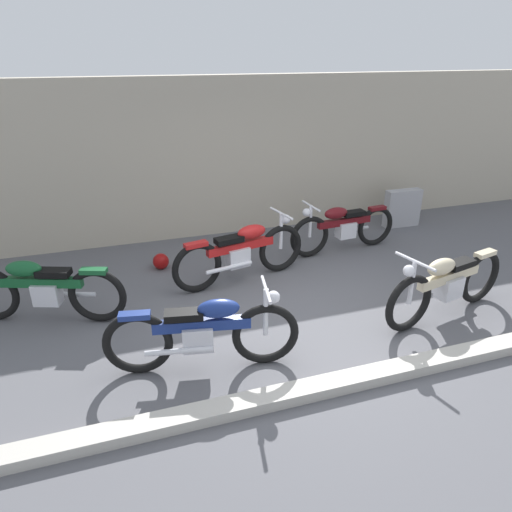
{
  "coord_description": "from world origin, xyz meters",
  "views": [
    {
      "loc": [
        -2.13,
        -4.59,
        3.21
      ],
      "look_at": [
        -0.27,
        1.06,
        0.55
      ],
      "focal_mm": 32.68,
      "sensor_mm": 36.0,
      "label": 1
    }
  ],
  "objects_px": {
    "motorcycle_red": "(242,252)",
    "motorcycle_maroon": "(343,227)",
    "motorcycle_green": "(41,289)",
    "stone_marker": "(402,208)",
    "helmet": "(161,261)",
    "motorcycle_cream": "(446,284)",
    "motorcycle_blue": "(204,332)"
  },
  "relations": [
    {
      "from": "motorcycle_maroon",
      "to": "motorcycle_blue",
      "type": "bearing_deg",
      "value": 34.94
    },
    {
      "from": "motorcycle_red",
      "to": "helmet",
      "type": "bearing_deg",
      "value": 133.01
    },
    {
      "from": "stone_marker",
      "to": "motorcycle_maroon",
      "type": "bearing_deg",
      "value": -156.2
    },
    {
      "from": "motorcycle_green",
      "to": "motorcycle_blue",
      "type": "height_order",
      "value": "motorcycle_green"
    },
    {
      "from": "helmet",
      "to": "motorcycle_red",
      "type": "distance_m",
      "value": 1.4
    },
    {
      "from": "stone_marker",
      "to": "motorcycle_red",
      "type": "relative_size",
      "value": 0.34
    },
    {
      "from": "stone_marker",
      "to": "motorcycle_red",
      "type": "distance_m",
      "value": 3.87
    },
    {
      "from": "helmet",
      "to": "motorcycle_green",
      "type": "height_order",
      "value": "motorcycle_green"
    },
    {
      "from": "motorcycle_red",
      "to": "motorcycle_maroon",
      "type": "relative_size",
      "value": 1.05
    },
    {
      "from": "motorcycle_red",
      "to": "stone_marker",
      "type": "bearing_deg",
      "value": 7.91
    },
    {
      "from": "stone_marker",
      "to": "motorcycle_blue",
      "type": "distance_m",
      "value": 5.62
    },
    {
      "from": "motorcycle_cream",
      "to": "motorcycle_red",
      "type": "xyz_separation_m",
      "value": [
        -2.19,
        1.78,
        0.0
      ]
    },
    {
      "from": "stone_marker",
      "to": "motorcycle_blue",
      "type": "height_order",
      "value": "motorcycle_blue"
    },
    {
      "from": "motorcycle_red",
      "to": "motorcycle_maroon",
      "type": "distance_m",
      "value": 2.03
    },
    {
      "from": "stone_marker",
      "to": "motorcycle_maroon",
      "type": "distance_m",
      "value": 1.85
    },
    {
      "from": "helmet",
      "to": "motorcycle_red",
      "type": "height_order",
      "value": "motorcycle_red"
    },
    {
      "from": "stone_marker",
      "to": "motorcycle_cream",
      "type": "bearing_deg",
      "value": -115.23
    },
    {
      "from": "helmet",
      "to": "motorcycle_blue",
      "type": "height_order",
      "value": "motorcycle_blue"
    },
    {
      "from": "helmet",
      "to": "motorcycle_maroon",
      "type": "relative_size",
      "value": 0.13
    },
    {
      "from": "helmet",
      "to": "motorcycle_red",
      "type": "bearing_deg",
      "value": -35.41
    },
    {
      "from": "stone_marker",
      "to": "motorcycle_maroon",
      "type": "xyz_separation_m",
      "value": [
        -1.69,
        -0.75,
        0.07
      ]
    },
    {
      "from": "helmet",
      "to": "motorcycle_blue",
      "type": "distance_m",
      "value": 2.7
    },
    {
      "from": "motorcycle_red",
      "to": "motorcycle_green",
      "type": "height_order",
      "value": "motorcycle_red"
    },
    {
      "from": "motorcycle_green",
      "to": "motorcycle_maroon",
      "type": "relative_size",
      "value": 1.0
    },
    {
      "from": "helmet",
      "to": "motorcycle_maroon",
      "type": "distance_m",
      "value": 3.09
    },
    {
      "from": "motorcycle_green",
      "to": "motorcycle_maroon",
      "type": "xyz_separation_m",
      "value": [
        4.67,
        0.84,
        -0.02
      ]
    },
    {
      "from": "helmet",
      "to": "motorcycle_blue",
      "type": "xyz_separation_m",
      "value": [
        0.12,
        -2.68,
        0.33
      ]
    },
    {
      "from": "motorcycle_cream",
      "to": "motorcycle_green",
      "type": "bearing_deg",
      "value": -29.68
    },
    {
      "from": "motorcycle_cream",
      "to": "helmet",
      "type": "bearing_deg",
      "value": -50.77
    },
    {
      "from": "motorcycle_green",
      "to": "motorcycle_maroon",
      "type": "height_order",
      "value": "motorcycle_green"
    },
    {
      "from": "helmet",
      "to": "motorcycle_maroon",
      "type": "height_order",
      "value": "motorcycle_maroon"
    },
    {
      "from": "motorcycle_maroon",
      "to": "motorcycle_red",
      "type": "bearing_deg",
      "value": 10.83
    }
  ]
}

